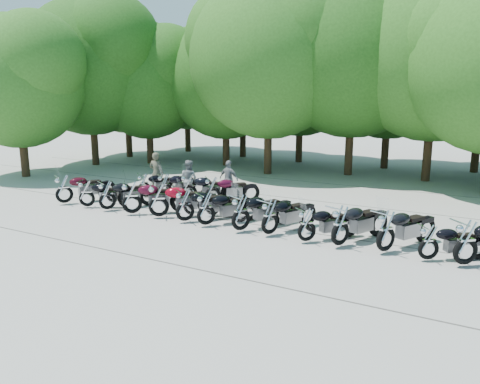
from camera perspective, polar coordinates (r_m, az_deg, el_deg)
The scene contains 34 objects.
ground at distance 15.37m, azimuth -2.71°, elevation -5.03°, with size 90.00×90.00×0.00m, color gray.
tree_0 at distance 34.44m, azimuth -13.74°, elevation 13.24°, with size 7.50×7.50×9.21m.
tree_1 at distance 30.90m, azimuth -11.19°, elevation 12.81°, with size 6.97×6.97×8.55m.
tree_2 at distance 29.46m, azimuth -1.76°, elevation 13.56°, with size 7.31×7.31×8.97m.
tree_3 at distance 26.36m, azimuth 3.56°, elevation 15.93°, with size 8.70×8.70×10.67m.
tree_4 at distance 26.68m, azimuth 13.70°, elevation 16.25°, with size 9.13×9.13×11.20m.
tree_5 at distance 25.99m, azimuth 22.78°, elevation 15.67°, with size 9.04×9.04×11.10m.
tree_9 at distance 36.86m, azimuth -6.54°, elevation 13.49°, with size 7.59×7.59×9.32m.
tree_10 at distance 33.57m, azimuth 0.36°, elevation 13.95°, with size 7.78×7.78×9.55m.
tree_11 at distance 31.15m, azimuth 7.42°, elevation 13.72°, with size 7.56×7.56×9.28m.
tree_12 at distance 29.60m, azimuth 17.83°, elevation 13.80°, with size 7.88×7.88×9.67m.
tree_16 at distance 27.96m, azimuth -25.52°, elevation 12.00°, with size 6.97×6.97×8.55m.
tree_17 at distance 31.10m, azimuth -17.85°, elevation 14.27°, with size 8.31×8.31×10.20m.
motorcycle_0 at distance 20.42m, azimuth -20.67°, elevation 0.46°, with size 0.74×2.44×1.38m, color black, non-canonical shape.
motorcycle_1 at distance 19.51m, azimuth -18.20°, elevation -0.05°, with size 0.68×2.23×1.26m, color black, non-canonical shape.
motorcycle_2 at distance 18.77m, azimuth -15.89°, elevation -0.26°, with size 0.71×2.35×1.33m, color black, non-canonical shape.
motorcycle_3 at distance 17.88m, azimuth -13.07°, elevation -0.51°, with size 0.78×2.56×1.45m, color #3C0818, non-canonical shape.
motorcycle_4 at distance 17.22m, azimuth -9.89°, elevation -0.84°, with size 0.78×2.57×1.45m, color maroon, non-canonical shape.
motorcycle_5 at distance 16.52m, azimuth -6.73°, elevation -1.49°, with size 0.72×2.37×1.34m, color black, non-canonical shape.
motorcycle_6 at distance 15.96m, azimuth -4.16°, elevation -1.93°, with size 0.72×2.36×1.33m, color black, non-canonical shape.
motorcycle_7 at distance 15.28m, azimuth 0.11°, elevation -2.38°, with size 0.76×2.49×1.41m, color black, non-canonical shape.
motorcycle_8 at distance 14.91m, azimuth 3.67°, elevation -2.89°, with size 0.73×2.39×1.35m, color black, non-canonical shape.
motorcycle_9 at distance 14.35m, azimuth 8.17°, elevation -3.84°, with size 0.66×2.16×1.22m, color black, non-canonical shape.
motorcycle_10 at distance 14.09m, azimuth 12.15°, elevation -3.86°, with size 0.77×2.53×1.43m, color black, non-canonical shape.
motorcycle_11 at distance 13.90m, azimuth 17.39°, elevation -4.40°, with size 0.76×2.50×1.41m, color black, non-canonical shape.
motorcycle_12 at distance 13.67m, azimuth 22.06°, elevation -5.56°, with size 0.62×2.05×1.16m, color black, non-canonical shape.
motorcycle_13 at distance 13.59m, azimuth 25.88°, elevation -5.39°, with size 0.77×2.54×1.44m, color black, non-canonical shape.
motorcycle_14 at distance 21.10m, azimuth -11.61°, elevation 1.02°, with size 0.62×2.03×1.15m, color black, non-canonical shape.
motorcycle_15 at distance 20.26m, azimuth -9.13°, elevation 0.84°, with size 0.69×2.25×1.27m, color black, non-canonical shape.
motorcycle_16 at distance 19.61m, azimuth -6.23°, elevation 0.69°, with size 0.73×2.41×1.36m, color black, non-canonical shape.
motorcycle_17 at distance 19.16m, azimuth -3.36°, elevation 0.37°, with size 0.70×2.29×1.30m, color #3E081C, non-canonical shape.
rider_0 at distance 21.53m, azimuth -10.15°, elevation 2.30°, with size 0.69×0.45×1.89m, color #4F4B38.
rider_1 at distance 20.30m, azimuth -6.26°, elevation 1.55°, with size 0.82×0.64×1.69m, color gray.
rider_2 at distance 20.41m, azimuth -1.37°, elevation 1.60°, with size 0.96×0.40×1.64m, color gray.
Camera 1 is at (7.72, -12.51, 4.49)m, focal length 35.00 mm.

